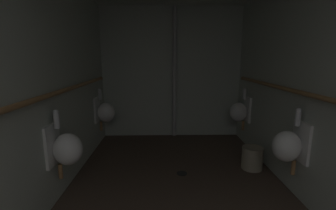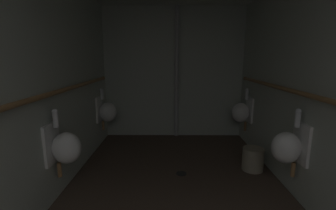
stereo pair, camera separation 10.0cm
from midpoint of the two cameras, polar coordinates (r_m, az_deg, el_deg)
The scene contains 13 objects.
floor at distance 2.82m, azimuth 3.10°, elevation -22.83°, with size 2.80×4.60×0.08m, color #47382D.
wall_left at distance 2.66m, azimuth -27.57°, elevation 3.72°, with size 0.06×4.60×2.50m, color #B6BFB1.
wall_right at distance 2.78m, azimuth 32.90°, elevation 3.47°, with size 0.06×4.60×2.50m, color #B6BFB1.
wall_back at distance 4.61m, azimuth 1.97°, elevation 7.67°, with size 2.80×0.06×2.50m, color #B6BFB1.
urinal_left_mid at distance 2.74m, azimuth -22.88°, elevation -9.38°, with size 0.32×0.30×0.76m.
urinal_left_far at distance 4.29m, azimuth -14.01°, elevation -1.51°, with size 0.32×0.30×0.76m.
urinal_right_mid at distance 2.86m, azimuth 28.07°, elevation -8.93°, with size 0.32×0.30×0.76m.
urinal_right_far at distance 4.33m, azimuth 18.11°, elevation -1.62°, with size 0.32×0.30×0.76m.
supply_pipe_left at distance 2.65m, azimuth -25.47°, elevation 2.49°, with size 0.06×3.84×0.06m.
supply_pipe_right at distance 2.76m, azimuth 31.00°, elevation 2.28°, with size 0.06×3.80×0.06m.
standpipe_back_wall at distance 4.51m, azimuth 2.74°, elevation 7.58°, with size 0.08×0.08×2.45m, color #B2B2B2.
floor_drain at distance 3.33m, azimuth 4.13°, elevation -16.25°, with size 0.14×0.14×0.01m, color black.
waste_bin at distance 3.58m, azimuth 20.70°, elevation -12.18°, with size 0.29×0.29×0.32m, color #9E937A.
Camera 2 is at (-0.07, -0.09, 1.54)m, focal length 25.09 mm.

